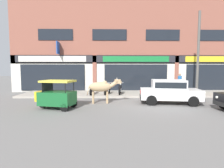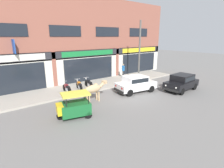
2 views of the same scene
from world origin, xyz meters
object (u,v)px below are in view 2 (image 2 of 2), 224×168
Objects in this scene: car_0 at (182,82)px; auto_rickshaw at (74,107)px; motorcycle_1 at (79,86)px; motorcycle_2 at (89,84)px; pedestrian at (123,69)px; utility_pole at (139,51)px; car_1 at (136,83)px; motorcycle_0 at (67,88)px; cow at (94,89)px.

auto_rickshaw reaches higher than car_0.
motorcycle_1 is (-7.42, 5.43, -0.28)m from car_0.
motorcycle_1 is 0.99× the size of motorcycle_2.
pedestrian is (8.95, 5.61, 0.47)m from auto_rickshaw.
auto_rickshaw is at bearing -158.72° from utility_pole.
motorcycle_2 is at bearing 130.39° from car_1.
car_0 is 8.44m from motorcycle_2.
motorcycle_0 and motorcycle_1 have the same top height.
cow is at bearing 176.42° from car_1.
motorcycle_2 is at bearing 3.00° from motorcycle_0.
pedestrian reaches higher than car_0.
cow reaches higher than motorcycle_1.
motorcycle_1 is at bearing 83.65° from cow.
cow is 1.21× the size of motorcycle_1.
motorcycle_0 is 1.13× the size of pedestrian.
motorcycle_1 is (1.21, 0.07, 0.00)m from motorcycle_0.
cow is 0.59× the size of car_0.
car_0 is at bearing -31.86° from motorcycle_0.
car_0 is 0.59× the size of utility_pole.
car_1 is 2.08× the size of motorcycle_0.
cow is 0.35× the size of utility_pole.
motorcycle_2 is (-6.41, 5.48, -0.28)m from car_0.
pedestrian is (6.58, 4.14, 0.12)m from cow.
car_0 is 10.16m from motorcycle_0.
car_0 is 5.31m from utility_pole.
auto_rickshaw is (-2.37, -1.48, -0.35)m from cow.
cow is at bearing -96.35° from motorcycle_1.
car_1 is (-3.64, 2.21, 0.00)m from car_0.
utility_pole reaches higher than auto_rickshaw.
utility_pole is at bearing -4.91° from motorcycle_0.
cow is 3.06m from motorcycle_0.
utility_pole is (7.09, 2.21, 2.24)m from cow.
motorcycle_2 is at bearing 139.51° from car_0.
auto_rickshaw is at bearing -148.11° from cow.
car_0 is at bearing -36.22° from motorcycle_1.
pedestrian reaches higher than motorcycle_0.
motorcycle_0 is (-8.63, 5.36, -0.28)m from car_0.
motorcycle_0 is at bearing -170.52° from pedestrian.
cow is at bearing 162.33° from car_0.
motorcycle_0 is 8.44m from utility_pole.
car_0 is 9.20m from motorcycle_1.
utility_pole is at bearing -75.14° from pedestrian.
car_0 is 10.17m from auto_rickshaw.
pedestrian is (6.25, 1.17, 0.60)m from motorcycle_1.
car_0 reaches higher than motorcycle_0.
motorcycle_1 is 6.39m from pedestrian.
motorcycle_2 is 0.29× the size of utility_pole.
motorcycle_1 is at bearing 3.44° from motorcycle_0.
utility_pole is at bearing -6.39° from motorcycle_1.
pedestrian is (7.45, 1.25, 0.60)m from motorcycle_0.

